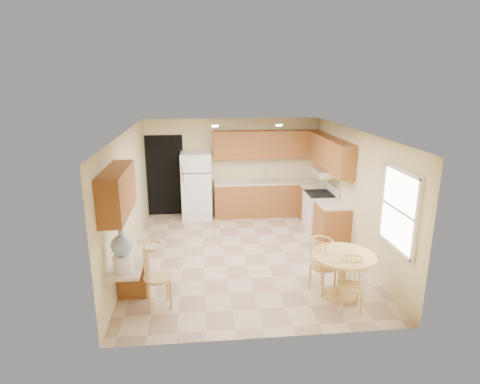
{
  "coord_description": "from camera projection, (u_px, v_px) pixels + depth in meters",
  "views": [
    {
      "loc": [
        -0.86,
        -7.49,
        3.47
      ],
      "look_at": [
        -0.05,
        0.3,
        1.25
      ],
      "focal_mm": 30.0,
      "sensor_mm": 36.0,
      "label": 1
    }
  ],
  "objects": [
    {
      "name": "upper_cab_right",
      "position": [
        330.0,
        153.0,
        9.06
      ],
      "size": [
        0.33,
        2.42,
        0.7
      ],
      "primitive_type": "cube",
      "color": "#9C5A27",
      "rests_on": "wall_right"
    },
    {
      "name": "wall_front",
      "position": [
        268.0,
        255.0,
        5.23
      ],
      "size": [
        4.5,
        0.02,
        2.5
      ],
      "primitive_type": "cube",
      "color": "beige",
      "rests_on": "floor"
    },
    {
      "name": "base_cab_right_b",
      "position": [
        332.0,
        224.0,
        8.66
      ],
      "size": [
        0.6,
        0.8,
        0.87
      ],
      "primitive_type": "cube",
      "color": "#9C5A27",
      "rests_on": "floor"
    },
    {
      "name": "desk_top",
      "position": [
        128.0,
        262.0,
        6.17
      ],
      "size": [
        0.5,
        1.2,
        0.04
      ],
      "primitive_type": "cube",
      "color": "beige",
      "rests_on": "desk_pedestal"
    },
    {
      "name": "window",
      "position": [
        400.0,
        210.0,
        6.24
      ],
      "size": [
        0.06,
        1.12,
        1.3
      ],
      "color": "white",
      "rests_on": "wall_right"
    },
    {
      "name": "refrigerator",
      "position": [
        196.0,
        186.0,
        10.17
      ],
      "size": [
        0.75,
        0.73,
        1.7
      ],
      "color": "white",
      "rests_on": "floor"
    },
    {
      "name": "floor",
      "position": [
        244.0,
        255.0,
        8.2
      ],
      "size": [
        5.5,
        5.5,
        0.0
      ],
      "primitive_type": "plane",
      "color": "tan",
      "rests_on": "ground"
    },
    {
      "name": "ceiling",
      "position": [
        244.0,
        132.0,
        7.52
      ],
      "size": [
        4.5,
        5.5,
        0.02
      ],
      "primitive_type": "cube",
      "color": "white",
      "rests_on": "wall_back"
    },
    {
      "name": "stove",
      "position": [
        320.0,
        211.0,
        9.39
      ],
      "size": [
        0.65,
        0.76,
        1.09
      ],
      "color": "white",
      "rests_on": "floor"
    },
    {
      "name": "wall_back",
      "position": [
        232.0,
        167.0,
        10.49
      ],
      "size": [
        4.5,
        0.02,
        2.5
      ],
      "primitive_type": "cube",
      "color": "beige",
      "rests_on": "floor"
    },
    {
      "name": "base_cab_right_a",
      "position": [
        313.0,
        204.0,
        10.05
      ],
      "size": [
        0.6,
        0.59,
        0.87
      ],
      "primitive_type": "cube",
      "color": "#9C5A27",
      "rests_on": "floor"
    },
    {
      "name": "range_hood",
      "position": [
        325.0,
        172.0,
        9.14
      ],
      "size": [
        0.5,
        0.76,
        0.14
      ],
      "primitive_type": "cube",
      "color": "silver",
      "rests_on": "upper_cab_right"
    },
    {
      "name": "doorway",
      "position": [
        165.0,
        176.0,
        10.36
      ],
      "size": [
        0.9,
        0.02,
        2.1
      ],
      "primitive_type": "cube",
      "color": "black",
      "rests_on": "floor"
    },
    {
      "name": "chair_table_a",
      "position": [
        325.0,
        262.0,
        6.59
      ],
      "size": [
        0.41,
        0.53,
        0.93
      ],
      "rotation": [
        0.0,
        0.0,
        -1.05
      ],
      "color": "#DBB36D",
      "rests_on": "floor"
    },
    {
      "name": "upper_cab_back",
      "position": [
        267.0,
        144.0,
        10.26
      ],
      "size": [
        2.75,
        0.33,
        0.7
      ],
      "primitive_type": "cube",
      "color": "#9C5A27",
      "rests_on": "wall_back"
    },
    {
      "name": "wall_right",
      "position": [
        355.0,
        193.0,
        8.08
      ],
      "size": [
        0.02,
        5.5,
        2.5
      ],
      "primitive_type": "cube",
      "color": "beige",
      "rests_on": "floor"
    },
    {
      "name": "chair_table_b",
      "position": [
        354.0,
        282.0,
        6.01
      ],
      "size": [
        0.38,
        0.39,
        0.86
      ],
      "rotation": [
        0.0,
        0.0,
        2.96
      ],
      "color": "#DBB36D",
      "rests_on": "floor"
    },
    {
      "name": "counter_right_a",
      "position": [
        314.0,
        187.0,
        9.93
      ],
      "size": [
        0.63,
        0.59,
        0.04
      ],
      "primitive_type": "cube",
      "color": "beige",
      "rests_on": "base_cab_right_a"
    },
    {
      "name": "chair_desk",
      "position": [
        157.0,
        272.0,
        6.11
      ],
      "size": [
        0.45,
        0.59,
        1.02
      ],
      "rotation": [
        0.0,
        0.0,
        -1.35
      ],
      "color": "#DBB36D",
      "rests_on": "floor"
    },
    {
      "name": "desk_pedestal",
      "position": [
        133.0,
        273.0,
        6.64
      ],
      "size": [
        0.48,
        0.42,
        0.72
      ],
      "primitive_type": "cube",
      "color": "#9C5A27",
      "rests_on": "floor"
    },
    {
      "name": "can_light_a",
      "position": [
        215.0,
        126.0,
        8.62
      ],
      "size": [
        0.14,
        0.14,
        0.02
      ],
      "primitive_type": "cylinder",
      "color": "white",
      "rests_on": "ceiling"
    },
    {
      "name": "water_crock",
      "position": [
        122.0,
        252.0,
        5.77
      ],
      "size": [
        0.31,
        0.31,
        0.64
      ],
      "color": "white",
      "rests_on": "desk_top"
    },
    {
      "name": "dining_table",
      "position": [
        342.0,
        269.0,
        6.48
      ],
      "size": [
        1.02,
        1.02,
        0.76
      ],
      "rotation": [
        0.0,
        0.0,
        -0.07
      ],
      "color": "#DBB36D",
      "rests_on": "floor"
    },
    {
      "name": "upper_cab_left",
      "position": [
        117.0,
        192.0,
        5.96
      ],
      "size": [
        0.33,
        1.4,
        0.7
      ],
      "primitive_type": "cube",
      "color": "#9C5A27",
      "rests_on": "wall_left"
    },
    {
      "name": "wall_left",
      "position": [
        127.0,
        199.0,
        7.64
      ],
      "size": [
        0.02,
        5.5,
        2.5
      ],
      "primitive_type": "cube",
      "color": "beige",
      "rests_on": "floor"
    },
    {
      "name": "counter_back",
      "position": [
        267.0,
        182.0,
        10.39
      ],
      "size": [
        2.75,
        0.63,
        0.04
      ],
      "primitive_type": "cube",
      "color": "beige",
      "rests_on": "base_cab_back"
    },
    {
      "name": "sink",
      "position": [
        266.0,
        181.0,
        10.38
      ],
      "size": [
        0.78,
        0.44,
        0.01
      ],
      "primitive_type": "cube",
      "color": "silver",
      "rests_on": "counter_back"
    },
    {
      "name": "base_cab_back",
      "position": [
        267.0,
        199.0,
        10.51
      ],
      "size": [
        2.75,
        0.6,
        0.87
      ],
      "primitive_type": "cube",
      "color": "#9C5A27",
      "rests_on": "floor"
    },
    {
      "name": "counter_right_b",
      "position": [
        333.0,
        204.0,
        8.53
      ],
      "size": [
        0.63,
        0.8,
        0.04
      ],
      "primitive_type": "cube",
      "color": "beige",
      "rests_on": "base_cab_right_b"
    },
    {
      "name": "can_light_b",
      "position": [
        279.0,
        125.0,
        8.76
      ],
      "size": [
        0.14,
        0.14,
        0.02
      ],
      "primitive_type": "cylinder",
      "color": "white",
      "rests_on": "ceiling"
    }
  ]
}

